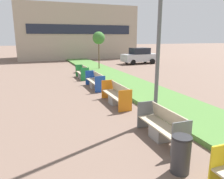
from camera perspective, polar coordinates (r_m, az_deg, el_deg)
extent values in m
cube|color=#4C7A38|center=(12.68, 7.99, -0.26)|extent=(2.80, 120.00, 0.18)
cube|color=tan|center=(34.40, -9.41, 14.41)|extent=(16.59, 7.78, 7.41)
cube|color=#1E2333|center=(30.55, -7.95, 15.29)|extent=(13.93, 0.08, 1.20)
cube|color=yellow|center=(5.39, 26.64, -17.14)|extent=(0.62, 0.04, 0.94)
cube|color=gray|center=(7.05, 12.58, -10.92)|extent=(0.52, 0.60, 0.42)
cube|color=#BCAD8E|center=(6.96, 12.68, -9.20)|extent=(0.58, 1.92, 0.05)
cube|color=#BCAD8E|center=(7.01, 14.66, -6.85)|extent=(0.14, 1.84, 0.48)
cube|color=slate|center=(6.23, 17.66, -12.01)|extent=(0.62, 0.04, 0.94)
cube|color=slate|center=(7.73, 8.75, -6.43)|extent=(0.62, 0.04, 0.94)
cube|color=gray|center=(10.31, 0.89, -2.68)|extent=(0.52, 0.60, 0.42)
cube|color=#BCAD8E|center=(10.25, 0.89, -1.45)|extent=(0.58, 2.26, 0.05)
cube|color=#BCAD8E|center=(10.28, 2.30, 0.10)|extent=(0.14, 2.17, 0.48)
cube|color=orange|center=(9.22, 3.49, -2.99)|extent=(0.62, 0.04, 0.94)
cube|color=orange|center=(11.29, -1.22, 0.13)|extent=(0.62, 0.04, 0.94)
cube|color=gray|center=(13.57, -4.52, 1.24)|extent=(0.52, 0.60, 0.42)
cube|color=#BCAD8E|center=(13.52, -4.54, 2.20)|extent=(0.58, 2.21, 0.05)
cube|color=#BCAD8E|center=(13.55, -3.46, 3.37)|extent=(0.14, 2.12, 0.48)
cube|color=blue|center=(12.46, -3.12, 1.39)|extent=(0.62, 0.04, 0.94)
cube|color=blue|center=(14.58, -5.75, 3.13)|extent=(0.62, 0.04, 0.94)
cube|color=gray|center=(16.94, -7.81, 3.63)|extent=(0.52, 0.60, 0.42)
cube|color=#BCAD8E|center=(16.90, -7.84, 4.40)|extent=(0.58, 1.87, 0.05)
cube|color=#BCAD8E|center=(16.92, -6.97, 5.33)|extent=(0.14, 1.79, 0.48)
cube|color=#238C3D|center=(15.98, -7.08, 4.01)|extent=(0.62, 0.04, 0.94)
cube|color=#238C3D|center=(17.82, -8.52, 4.95)|extent=(0.62, 0.04, 0.94)
cylinder|color=#2D2D30|center=(5.50, 17.50, -16.13)|extent=(0.44, 0.44, 0.85)
cylinder|color=black|center=(5.29, 17.85, -11.87)|extent=(0.46, 0.46, 0.05)
cylinder|color=brown|center=(20.80, -3.44, 8.72)|extent=(0.10, 0.10, 2.69)
sphere|color=#38702D|center=(20.73, -3.50, 13.30)|extent=(1.14, 1.14, 1.14)
cube|color=#B7BABF|center=(26.28, 7.19, 8.28)|extent=(4.30, 2.03, 0.84)
cube|color=black|center=(26.22, 7.24, 9.97)|extent=(2.20, 1.68, 0.72)
cylinder|color=black|center=(26.15, 10.55, 7.20)|extent=(0.60, 0.20, 0.60)
cylinder|color=black|center=(27.70, 8.64, 7.62)|extent=(0.60, 0.20, 0.60)
cylinder|color=black|center=(24.96, 5.53, 7.08)|extent=(0.60, 0.20, 0.60)
cylinder|color=black|center=(26.58, 3.83, 7.50)|extent=(0.60, 0.20, 0.60)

